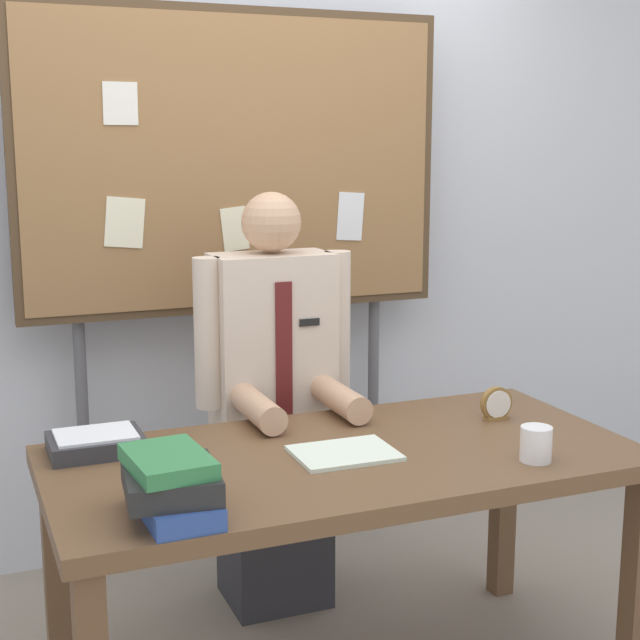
# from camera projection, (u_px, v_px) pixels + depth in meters

# --- Properties ---
(back_wall) EXTENTS (6.40, 0.08, 2.70)m
(back_wall) POSITION_uv_depth(u_px,v_px,m) (221.00, 207.00, 3.62)
(back_wall) COLOR silver
(back_wall) RESTS_ON ground_plane
(desk) EXTENTS (1.66, 0.81, 0.74)m
(desk) POSITION_uv_depth(u_px,v_px,m) (344.00, 482.00, 2.66)
(desk) COLOR brown
(desk) RESTS_ON ground_plane
(person) EXTENTS (0.55, 0.56, 1.44)m
(person) POSITION_uv_depth(u_px,v_px,m) (274.00, 418.00, 3.20)
(person) COLOR #2D2D33
(person) RESTS_ON ground_plane
(bulletin_board) EXTENTS (1.59, 0.09, 2.07)m
(bulletin_board) POSITION_uv_depth(u_px,v_px,m) (235.00, 170.00, 3.41)
(bulletin_board) COLOR #4C3823
(bulletin_board) RESTS_ON ground_plane
(book_stack) EXTENTS (0.24, 0.29, 0.15)m
(book_stack) POSITION_uv_depth(u_px,v_px,m) (172.00, 484.00, 2.19)
(book_stack) COLOR #2D4C99
(book_stack) RESTS_ON desk
(open_notebook) EXTENTS (0.29, 0.22, 0.01)m
(open_notebook) POSITION_uv_depth(u_px,v_px,m) (344.00, 453.00, 2.62)
(open_notebook) COLOR silver
(open_notebook) RESTS_ON desk
(desk_clock) EXTENTS (0.11, 0.04, 0.11)m
(desk_clock) POSITION_uv_depth(u_px,v_px,m) (496.00, 405.00, 2.95)
(desk_clock) COLOR olive
(desk_clock) RESTS_ON desk
(coffee_mug) EXTENTS (0.09, 0.09, 0.10)m
(coffee_mug) POSITION_uv_depth(u_px,v_px,m) (536.00, 444.00, 2.57)
(coffee_mug) COLOR white
(coffee_mug) RESTS_ON desk
(paper_tray) EXTENTS (0.26, 0.20, 0.06)m
(paper_tray) POSITION_uv_depth(u_px,v_px,m) (96.00, 443.00, 2.64)
(paper_tray) COLOR #333338
(paper_tray) RESTS_ON desk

